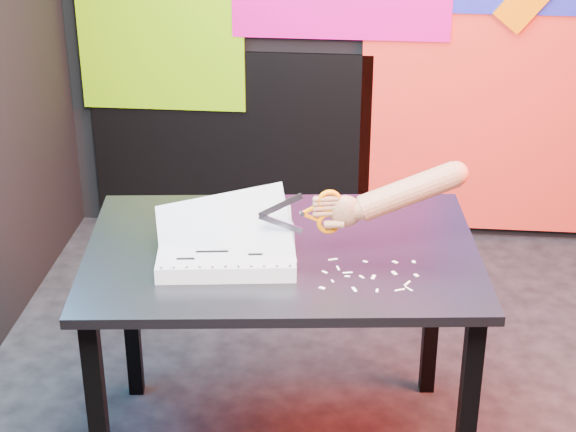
# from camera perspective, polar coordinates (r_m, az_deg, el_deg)

# --- Properties ---
(room) EXTENTS (3.01, 3.01, 2.71)m
(room) POSITION_cam_1_polar(r_m,az_deg,el_deg) (2.77, 7.18, 10.27)
(room) COLOR black
(room) RESTS_ON ground
(backdrop) EXTENTS (2.88, 0.05, 2.08)m
(backdrop) POSITION_cam_1_polar(r_m,az_deg,el_deg) (4.29, 7.34, 10.39)
(backdrop) COLOR red
(backdrop) RESTS_ON ground
(work_table) EXTENTS (1.24, 0.90, 0.75)m
(work_table) POSITION_cam_1_polar(r_m,az_deg,el_deg) (2.91, -0.36, -3.60)
(work_table) COLOR black
(work_table) RESTS_ON ground
(printout_stack) EXTENTS (0.44, 0.34, 0.21)m
(printout_stack) POSITION_cam_1_polar(r_m,az_deg,el_deg) (2.80, -3.63, -2.10)
(printout_stack) COLOR silver
(printout_stack) RESTS_ON work_table
(scissors) EXTENTS (0.24, 0.06, 0.14)m
(scissors) POSITION_cam_1_polar(r_m,az_deg,el_deg) (2.74, 2.11, 0.22)
(scissors) COLOR #9D9EB0
(scissors) RESTS_ON printout_stack
(hand_forearm) EXTENTS (0.43, 0.14, 0.18)m
(hand_forearm) POSITION_cam_1_polar(r_m,az_deg,el_deg) (2.76, 6.54, 1.28)
(hand_forearm) COLOR #A87456
(hand_forearm) RESTS_ON work_table
(paper_clippings) EXTENTS (0.28, 0.20, 0.00)m
(paper_clippings) POSITION_cam_1_polar(r_m,az_deg,el_deg) (2.73, 4.95, -3.57)
(paper_clippings) COLOR silver
(paper_clippings) RESTS_ON work_table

